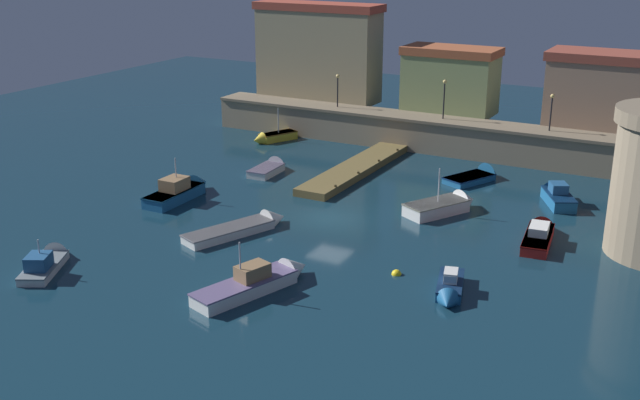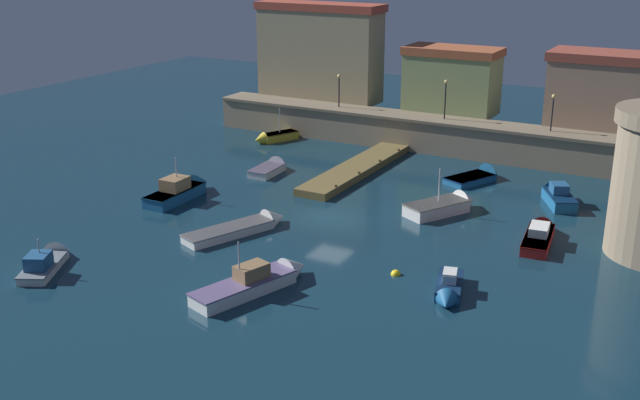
{
  "view_description": "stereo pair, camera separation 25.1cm",
  "coord_description": "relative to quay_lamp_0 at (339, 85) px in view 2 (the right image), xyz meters",
  "views": [
    {
      "loc": [
        21.79,
        -41.34,
        17.31
      ],
      "look_at": [
        0.0,
        -1.37,
        1.69
      ],
      "focal_mm": 43.26,
      "sensor_mm": 36.0,
      "label": 1
    },
    {
      "loc": [
        22.01,
        -41.22,
        17.31
      ],
      "look_at": [
        0.0,
        -1.37,
        1.69
      ],
      "focal_mm": 43.26,
      "sensor_mm": 36.0,
      "label": 2
    }
  ],
  "objects": [
    {
      "name": "ground_plane",
      "position": [
        9.33,
        -19.01,
        -4.82
      ],
      "size": [
        105.07,
        105.07,
        0.0
      ],
      "primitive_type": "plane",
      "color": "#112D3D"
    },
    {
      "name": "quay_wall",
      "position": [
        9.33,
        -0.0,
        -3.39
      ],
      "size": [
        41.96,
        3.3,
        2.84
      ],
      "color": "gray",
      "rests_on": "ground"
    },
    {
      "name": "old_town_backdrop",
      "position": [
        9.41,
        3.51,
        1.41
      ],
      "size": [
        39.59,
        4.81,
        8.94
      ],
      "color": "tan",
      "rests_on": "ground"
    },
    {
      "name": "pier_dock",
      "position": [
        6.19,
        -8.89,
        -4.54
      ],
      "size": [
        2.53,
        14.79,
        0.7
      ],
      "color": "brown",
      "rests_on": "ground"
    },
    {
      "name": "quay_lamp_0",
      "position": [
        0.0,
        0.0,
        0.0
      ],
      "size": [
        0.32,
        0.32,
        2.91
      ],
      "color": "black",
      "rests_on": "quay_wall"
    },
    {
      "name": "quay_lamp_1",
      "position": [
        9.94,
        -0.0,
        0.21
      ],
      "size": [
        0.32,
        0.32,
        3.28
      ],
      "color": "black",
      "rests_on": "quay_wall"
    },
    {
      "name": "quay_lamp_2",
      "position": [
        18.72,
        0.0,
        0.0
      ],
      "size": [
        0.32,
        0.32,
        2.91
      ],
      "color": "black",
      "rests_on": "quay_wall"
    },
    {
      "name": "moored_boat_0",
      "position": [
        11.03,
        -29.97,
        -4.35
      ],
      "size": [
        3.67,
        7.3,
        3.35
      ],
      "rotation": [
        0.0,
        0.0,
        1.27
      ],
      "color": "white",
      "rests_on": "ground"
    },
    {
      "name": "moored_boat_1",
      "position": [
        -1.75,
        -20.2,
        -4.27
      ],
      "size": [
        1.87,
        6.21,
        3.44
      ],
      "rotation": [
        0.0,
        0.0,
        1.59
      ],
      "color": "#195689",
      "rests_on": "ground"
    },
    {
      "name": "moored_boat_2",
      "position": [
        21.39,
        -8.65,
        -4.31
      ],
      "size": [
        3.45,
        4.82,
        1.77
      ],
      "rotation": [
        0.0,
        0.0,
        2.05
      ],
      "color": "#195689",
      "rests_on": "ground"
    },
    {
      "name": "moored_boat_3",
      "position": [
        -4.45,
        -3.94,
        -4.43
      ],
      "size": [
        2.93,
        4.43,
        3.19
      ],
      "rotation": [
        0.0,
        0.0,
        -2.0
      ],
      "color": "gold",
      "rests_on": "ground"
    },
    {
      "name": "moored_boat_4",
      "position": [
        -0.78,
        -33.22,
        -4.46
      ],
      "size": [
        3.63,
        5.15,
        2.48
      ],
      "rotation": [
        0.0,
        0.0,
        2.05
      ],
      "color": "silver",
      "rests_on": "ground"
    },
    {
      "name": "moored_boat_5",
      "position": [
        0.39,
        -11.96,
        -4.51
      ],
      "size": [
        1.82,
        4.18,
        1.53
      ],
      "rotation": [
        0.0,
        0.0,
        1.63
      ],
      "color": "white",
      "rests_on": "ground"
    },
    {
      "name": "moored_boat_6",
      "position": [
        15.45,
        -14.11,
        -4.37
      ],
      "size": [
        4.21,
        5.67,
        3.55
      ],
      "rotation": [
        0.0,
        0.0,
        1.07
      ],
      "color": "silver",
      "rests_on": "ground"
    },
    {
      "name": "moored_boat_7",
      "position": [
        19.91,
        -26.05,
        -4.46
      ],
      "size": [
        2.3,
        4.33,
        1.44
      ],
      "rotation": [
        0.0,
        0.0,
        -1.3
      ],
      "color": "#195689",
      "rests_on": "ground"
    },
    {
      "name": "moored_boat_8",
      "position": [
        5.78,
        -23.5,
        -4.52
      ],
      "size": [
        4.08,
        7.26,
        1.51
      ],
      "rotation": [
        0.0,
        0.0,
        1.2
      ],
      "color": "silver",
      "rests_on": "ground"
    },
    {
      "name": "moored_boat_10",
      "position": [
        15.17,
        -6.13,
        -4.57
      ],
      "size": [
        3.71,
        5.19,
        1.79
      ],
      "rotation": [
        0.0,
        0.0,
        1.14
      ],
      "color": "#195689",
      "rests_on": "ground"
    },
    {
      "name": "moored_boat_11",
      "position": [
        22.08,
        -16.17,
        -4.41
      ],
      "size": [
        2.14,
        5.93,
        1.54
      ],
      "rotation": [
        0.0,
        0.0,
        1.69
      ],
      "color": "red",
      "rests_on": "ground"
    },
    {
      "name": "mooring_buoy_0",
      "position": [
        16.54,
        -24.97,
        -4.82
      ],
      "size": [
        0.54,
        0.54,
        0.54
      ],
      "primitive_type": "sphere",
      "color": "yellow",
      "rests_on": "ground"
    },
    {
      "name": "mooring_buoy_1",
      "position": [
        5.8,
        -15.35,
        -4.82
      ],
      "size": [
        0.64,
        0.64,
        0.64
      ],
      "primitive_type": "sphere",
      "color": "red",
      "rests_on": "ground"
    }
  ]
}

